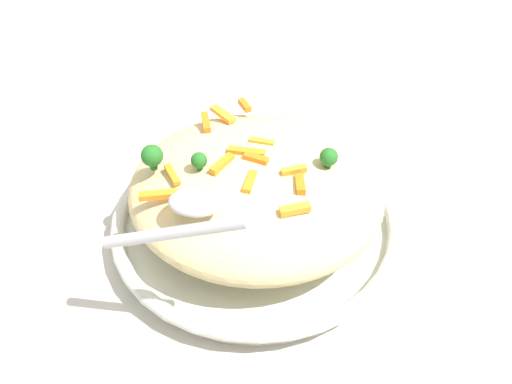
# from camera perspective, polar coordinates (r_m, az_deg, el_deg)

# --- Properties ---
(ground_plane) EXTENTS (2.40, 2.40, 0.00)m
(ground_plane) POSITION_cam_1_polar(r_m,az_deg,el_deg) (0.75, 0.00, -4.19)
(ground_plane) COLOR beige
(serving_bowl) EXTENTS (0.36, 0.36, 0.04)m
(serving_bowl) POSITION_cam_1_polar(r_m,az_deg,el_deg) (0.73, 0.00, -3.07)
(serving_bowl) COLOR silver
(serving_bowl) RESTS_ON ground_plane
(pasta_mound) EXTENTS (0.31, 0.29, 0.09)m
(pasta_mound) POSITION_cam_1_polar(r_m,az_deg,el_deg) (0.69, 0.00, 0.20)
(pasta_mound) COLOR #DBC689
(pasta_mound) RESTS_ON serving_bowl
(carrot_piece_0) EXTENTS (0.04, 0.01, 0.01)m
(carrot_piece_0) POSITION_cam_1_polar(r_m,az_deg,el_deg) (0.67, -0.97, 4.02)
(carrot_piece_0) COLOR orange
(carrot_piece_0) RESTS_ON pasta_mound
(carrot_piece_1) EXTENTS (0.01, 0.03, 0.01)m
(carrot_piece_1) POSITION_cam_1_polar(r_m,az_deg,el_deg) (0.63, -0.47, 1.00)
(carrot_piece_1) COLOR orange
(carrot_piece_1) RESTS_ON pasta_mound
(carrot_piece_2) EXTENTS (0.03, 0.01, 0.01)m
(carrot_piece_2) POSITION_cam_1_polar(r_m,az_deg,el_deg) (0.69, 0.34, 4.98)
(carrot_piece_2) COLOR orange
(carrot_piece_2) RESTS_ON pasta_mound
(carrot_piece_3) EXTENTS (0.03, 0.02, 0.01)m
(carrot_piece_3) POSITION_cam_1_polar(r_m,az_deg,el_deg) (0.65, 3.75, 2.15)
(carrot_piece_3) COLOR orange
(carrot_piece_3) RESTS_ON pasta_mound
(carrot_piece_4) EXTENTS (0.02, 0.04, 0.01)m
(carrot_piece_4) POSITION_cam_1_polar(r_m,az_deg,el_deg) (0.66, -3.38, 2.80)
(carrot_piece_4) COLOR orange
(carrot_piece_4) RESTS_ON pasta_mound
(carrot_piece_5) EXTENTS (0.03, 0.02, 0.01)m
(carrot_piece_5) POSITION_cam_1_polar(r_m,az_deg,el_deg) (0.66, 0.14, 3.25)
(carrot_piece_5) COLOR orange
(carrot_piece_5) RESTS_ON pasta_mound
(carrot_piece_6) EXTENTS (0.02, 0.04, 0.01)m
(carrot_piece_6) POSITION_cam_1_polar(r_m,az_deg,el_deg) (0.73, -4.99, 6.93)
(carrot_piece_6) COLOR orange
(carrot_piece_6) RESTS_ON pasta_mound
(carrot_piece_7) EXTENTS (0.03, 0.03, 0.01)m
(carrot_piece_7) POSITION_cam_1_polar(r_m,az_deg,el_deg) (0.66, -8.29, 1.73)
(carrot_piece_7) COLOR orange
(carrot_piece_7) RESTS_ON pasta_mound
(carrot_piece_8) EXTENTS (0.02, 0.02, 0.01)m
(carrot_piece_8) POSITION_cam_1_polar(r_m,az_deg,el_deg) (0.76, -1.13, 8.58)
(carrot_piece_8) COLOR orange
(carrot_piece_8) RESTS_ON pasta_mound
(carrot_piece_9) EXTENTS (0.04, 0.02, 0.01)m
(carrot_piece_9) POSITION_cam_1_polar(r_m,az_deg,el_deg) (0.63, -9.63, -0.29)
(carrot_piece_9) COLOR orange
(carrot_piece_9) RESTS_ON pasta_mound
(carrot_piece_10) EXTENTS (0.02, 0.03, 0.01)m
(carrot_piece_10) POSITION_cam_1_polar(r_m,az_deg,el_deg) (0.63, 4.38, 0.78)
(carrot_piece_10) COLOR orange
(carrot_piece_10) RESTS_ON pasta_mound
(carrot_piece_11) EXTENTS (0.03, 0.02, 0.01)m
(carrot_piece_11) POSITION_cam_1_polar(r_m,az_deg,el_deg) (0.61, 3.87, -1.71)
(carrot_piece_11) COLOR orange
(carrot_piece_11) RESTS_ON pasta_mound
(carrot_piece_12) EXTENTS (0.04, 0.03, 0.01)m
(carrot_piece_12) POSITION_cam_1_polar(r_m,az_deg,el_deg) (0.75, -3.32, 7.72)
(carrot_piece_12) COLOR orange
(carrot_piece_12) RESTS_ON pasta_mound
(broccoli_floret_0) EXTENTS (0.02, 0.02, 0.03)m
(broccoli_floret_0) POSITION_cam_1_polar(r_m,az_deg,el_deg) (0.66, 7.21, 3.44)
(broccoli_floret_0) COLOR #205B1C
(broccoli_floret_0) RESTS_ON pasta_mound
(broccoli_floret_1) EXTENTS (0.03, 0.03, 0.03)m
(broccoli_floret_1) POSITION_cam_1_polar(r_m,az_deg,el_deg) (0.66, -10.24, 3.52)
(broccoli_floret_1) COLOR #205B1C
(broccoli_floret_1) RESTS_ON pasta_mound
(broccoli_floret_2) EXTENTS (0.02, 0.02, 0.02)m
(broccoli_floret_2) POSITION_cam_1_polar(r_m,az_deg,el_deg) (0.65, -5.66, 3.11)
(broccoli_floret_2) COLOR #205B1C
(broccoli_floret_2) RESTS_ON pasta_mound
(serving_spoon) EXTENTS (0.14, 0.10, 0.07)m
(serving_spoon) POSITION_cam_1_polar(r_m,az_deg,el_deg) (0.58, -6.79, -2.02)
(serving_spoon) COLOR #B7B7BC
(serving_spoon) RESTS_ON pasta_mound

